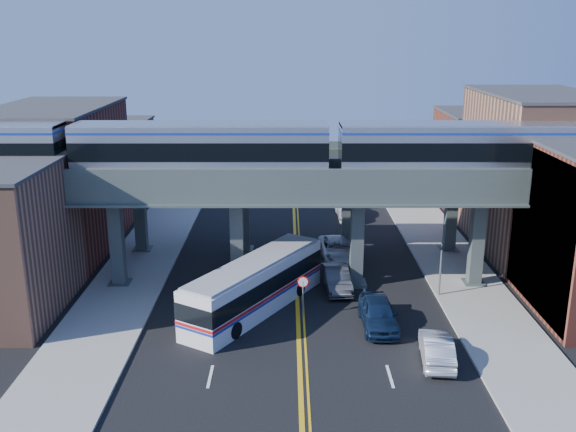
% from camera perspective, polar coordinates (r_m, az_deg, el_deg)
% --- Properties ---
extents(ground, '(120.00, 120.00, 0.00)m').
position_cam_1_polar(ground, '(36.55, 0.96, -10.92)').
color(ground, black).
rests_on(ground, ground).
extents(sidewalk_west, '(5.00, 70.00, 0.16)m').
position_cam_1_polar(sidewalk_west, '(46.92, -13.49, -4.97)').
color(sidewalk_west, gray).
rests_on(sidewalk_west, ground).
extents(sidewalk_east, '(5.00, 70.00, 0.16)m').
position_cam_1_polar(sidewalk_east, '(47.23, 14.89, -4.93)').
color(sidewalk_east, gray).
rests_on(sidewalk_east, ground).
extents(building_west_b, '(8.00, 14.00, 11.00)m').
position_cam_1_polar(building_west_b, '(52.90, -19.82, 3.04)').
color(building_west_b, brown).
rests_on(building_west_b, ground).
extents(building_west_c, '(8.00, 10.00, 8.00)m').
position_cam_1_polar(building_west_c, '(65.31, -15.98, 4.38)').
color(building_west_c, brown).
rests_on(building_west_c, ground).
extents(building_east_b, '(8.00, 14.00, 12.00)m').
position_cam_1_polar(building_east_b, '(53.24, 21.05, 3.55)').
color(building_east_b, brown).
rests_on(building_east_b, ground).
extents(building_east_c, '(8.00, 10.00, 9.00)m').
position_cam_1_polar(building_east_c, '(65.57, 16.97, 4.79)').
color(building_east_c, brown).
rests_on(building_east_c, ground).
extents(mural_panel, '(0.10, 9.50, 9.50)m').
position_cam_1_polar(mural_panel, '(41.31, 21.52, -1.72)').
color(mural_panel, teal).
rests_on(mural_panel, ground).
extents(elevated_viaduct_near, '(52.00, 3.60, 7.40)m').
position_cam_1_polar(elevated_viaduct_near, '(41.79, 0.82, 2.08)').
color(elevated_viaduct_near, '#434E4D').
rests_on(elevated_viaduct_near, ground).
extents(elevated_viaduct_far, '(52.00, 3.60, 7.40)m').
position_cam_1_polar(elevated_viaduct_far, '(48.61, 0.69, 4.09)').
color(elevated_viaduct_far, '#434E4D').
rests_on(elevated_viaduct_far, ground).
extents(transit_train, '(50.04, 3.14, 3.66)m').
position_cam_1_polar(transit_train, '(41.54, -7.71, 5.96)').
color(transit_train, black).
rests_on(transit_train, elevated_viaduct_near).
extents(stop_sign, '(0.76, 0.09, 2.63)m').
position_cam_1_polar(stop_sign, '(38.53, 1.35, -6.55)').
color(stop_sign, slate).
rests_on(stop_sign, ground).
extents(traffic_signal, '(0.15, 0.18, 4.10)m').
position_cam_1_polar(traffic_signal, '(42.27, 13.44, -4.12)').
color(traffic_signal, slate).
rests_on(traffic_signal, ground).
extents(transit_bus, '(8.45, 11.50, 3.06)m').
position_cam_1_polar(transit_bus, '(39.56, -2.93, -6.24)').
color(transit_bus, silver).
rests_on(transit_bus, ground).
extents(car_lane_a, '(2.10, 5.00, 1.69)m').
position_cam_1_polar(car_lane_a, '(38.00, 8.04, -8.56)').
color(car_lane_a, '#101F3B').
rests_on(car_lane_a, ground).
extents(car_lane_b, '(1.93, 4.69, 1.51)m').
position_cam_1_polar(car_lane_b, '(42.96, 4.34, -5.58)').
color(car_lane_b, '#323235').
rests_on(car_lane_b, ground).
extents(car_lane_c, '(2.97, 5.77, 1.56)m').
position_cam_1_polar(car_lane_c, '(48.47, 4.45, -2.98)').
color(car_lane_c, silver).
rests_on(car_lane_c, ground).
extents(car_lane_d, '(2.32, 5.33, 1.52)m').
position_cam_1_polar(car_lane_d, '(59.36, 5.39, 0.58)').
color(car_lane_d, silver).
rests_on(car_lane_d, ground).
extents(car_parked_curb, '(2.00, 4.53, 1.45)m').
position_cam_1_polar(car_parked_curb, '(34.92, 13.08, -11.41)').
color(car_parked_curb, '#BBBCC0').
rests_on(car_parked_curb, ground).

